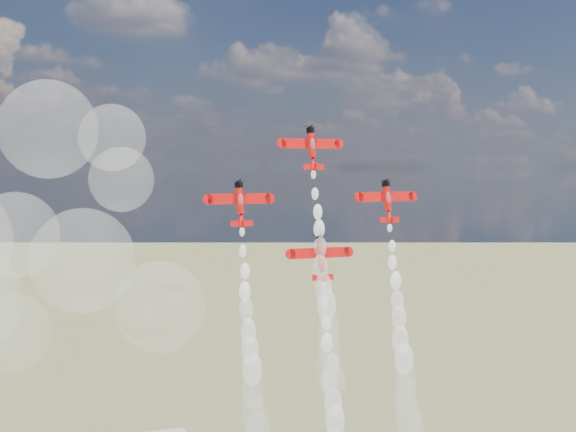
% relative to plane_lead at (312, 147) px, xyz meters
% --- Properties ---
extents(plane_lead, '(12.51, 4.50, 8.82)m').
position_rel_plane_lead_xyz_m(plane_lead, '(0.00, 0.00, 0.00)').
color(plane_lead, red).
rests_on(plane_lead, ground).
extents(plane_left, '(12.51, 4.50, 8.82)m').
position_rel_plane_lead_xyz_m(plane_left, '(-15.90, -2.45, -10.85)').
color(plane_left, red).
rests_on(plane_left, ground).
extents(plane_right, '(12.51, 4.50, 8.82)m').
position_rel_plane_lead_xyz_m(plane_right, '(15.90, -2.45, -10.85)').
color(plane_right, red).
rests_on(plane_right, ground).
extents(plane_slot, '(12.51, 4.50, 8.82)m').
position_rel_plane_lead_xyz_m(plane_slot, '(0.00, -4.90, -21.71)').
color(plane_slot, red).
rests_on(plane_slot, ground).
extents(smoke_trail_lead, '(5.45, 12.14, 43.47)m').
position_rel_plane_lead_xyz_m(smoke_trail_lead, '(0.05, -8.41, -37.33)').
color(smoke_trail_lead, white).
rests_on(smoke_trail_lead, plane_lead).
extents(smoke_trail_left, '(5.54, 12.65, 43.08)m').
position_rel_plane_lead_xyz_m(smoke_trail_left, '(-15.79, -11.03, -47.93)').
color(smoke_trail_left, white).
rests_on(smoke_trail_left, plane_left).
extents(smoke_trail_right, '(5.68, 12.48, 43.70)m').
position_rel_plane_lead_xyz_m(smoke_trail_right, '(15.98, -10.95, -48.15)').
color(smoke_trail_right, white).
rests_on(smoke_trail_right, plane_right).
extents(drifted_smoke_cloud, '(66.27, 39.06, 56.65)m').
position_rel_plane_lead_xyz_m(drifted_smoke_cloud, '(-55.20, 5.60, -19.95)').
color(drifted_smoke_cloud, white).
rests_on(drifted_smoke_cloud, ground).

